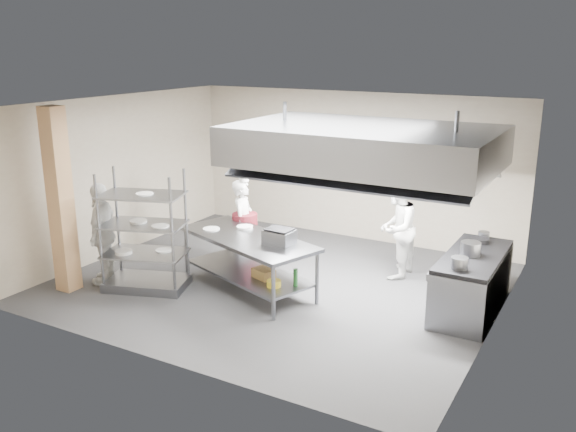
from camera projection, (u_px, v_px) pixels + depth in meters
The scene contains 23 objects.
floor at pixel (279, 283), 10.32m from camera, with size 7.00×7.00×0.00m, color #2D2D30.
ceiling at pixel (278, 104), 9.49m from camera, with size 7.00×7.00×0.00m, color silver.
wall_back at pixel (352, 166), 12.42m from camera, with size 7.00×7.00×0.00m, color tan.
wall_left at pixel (119, 175), 11.55m from camera, with size 6.00×6.00×0.00m, color tan.
wall_right at pixel (501, 228), 8.26m from camera, with size 6.00×6.00×0.00m, color tan.
column at pixel (61, 201), 9.68m from camera, with size 0.30×0.30×3.00m, color tan.
exhaust_hood at pixel (364, 145), 9.38m from camera, with size 4.00×2.50×0.60m, color gray.
hood_strip_a at pixel (312, 161), 9.89m from camera, with size 1.60×0.12×0.04m, color white.
hood_strip_b at pixel (419, 172), 9.04m from camera, with size 1.60×0.12×0.04m, color white.
wall_shelf at pixel (437, 177), 11.44m from camera, with size 1.50×0.28×0.04m, color gray.
island at pixel (248, 263), 9.94m from camera, with size 2.49×1.04×0.91m, color gray, non-canonical shape.
island_worktop at pixel (248, 239), 9.82m from camera, with size 2.49×1.04×0.06m, color gray.
island_undershelf at pixel (248, 272), 9.98m from camera, with size 2.29×0.93×0.04m, color slate.
pass_rack at pixel (144, 231), 9.87m from camera, with size 1.31×0.77×1.97m, color slate, non-canonical shape.
cooking_range at pixel (472, 284), 9.17m from camera, with size 0.80×2.00×0.84m, color gray.
range_top at pixel (474, 256), 9.05m from camera, with size 0.78×1.96×0.06m, color black.
chef_head at pixel (244, 224), 10.88m from camera, with size 0.59×0.38×1.61m, color silver.
chef_line at pixel (397, 228), 10.39m from camera, with size 0.85×0.66×1.75m, color white.
chef_plating at pixel (103, 233), 10.16m from camera, with size 1.01×0.42×1.72m, color white.
griddle at pixel (279, 237), 9.45m from camera, with size 0.45×0.35×0.22m, color slate.
wicker_basket at pixel (264, 273), 9.67m from camera, with size 0.35×0.24×0.15m, color olive.
stockpot at pixel (470, 249), 8.97m from camera, with size 0.29×0.29×0.20m, color gray.
plate_stack at pixel (145, 252), 9.97m from camera, with size 0.28×0.28×0.05m, color silver.
Camera 1 is at (4.85, -8.30, 3.92)m, focal length 38.00 mm.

